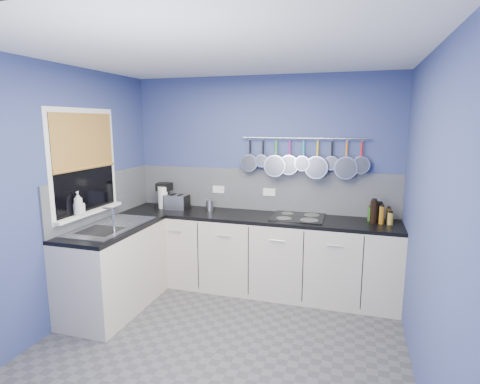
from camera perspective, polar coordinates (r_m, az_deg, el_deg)
The scene contains 43 objects.
floor at distance 3.72m, azimuth -2.80°, elevation -21.62°, with size 3.20×3.00×0.02m, color #47474C.
ceiling at distance 3.21m, azimuth -3.22°, elevation 20.23°, with size 3.20×3.00×0.02m, color white.
wall_back at distance 4.66m, azimuth 3.29°, elevation 1.57°, with size 3.20×0.02×2.50m, color navy.
wall_front at distance 1.94m, azimuth -18.51°, elevation -11.58°, with size 3.20×0.02×2.50m, color navy.
wall_left at distance 4.06m, azimuth -24.89°, elevation -0.68°, with size 0.02×3.00×2.50m, color navy.
wall_right at distance 3.10m, azimuth 26.35°, elevation -3.97°, with size 0.02×3.00×2.50m, color navy.
backsplash_back at distance 4.66m, azimuth 3.21°, elevation 0.32°, with size 3.20×0.02×0.50m, color slate.
backsplash_left at distance 4.52m, azimuth -19.57°, elevation -0.56°, with size 0.02×1.80×0.50m, color slate.
cabinet_run_back at distance 4.57m, azimuth 2.26°, elevation -9.22°, with size 3.20×0.60×0.86m, color beige.
worktop_back at distance 4.44m, azimuth 2.30°, elevation -3.74°, with size 3.20×0.60×0.04m, color black.
cabinet_run_left at distance 4.32m, azimuth -18.23°, elevation -10.93°, with size 0.60×1.20×0.86m, color beige.
worktop_left at distance 4.18m, azimuth -18.58°, elevation -5.17°, with size 0.60×1.20×0.04m, color black.
window_frame at distance 4.23m, azimuth -22.15°, elevation 4.03°, with size 0.01×1.00×1.10m, color white.
window_glass at distance 4.22m, azimuth -22.10°, elevation 4.03°, with size 0.01×0.90×1.00m, color black.
bamboo_blind at distance 4.20m, azimuth -22.22°, elevation 7.07°, with size 0.01×0.90×0.55m, color #B3703A.
window_sill at distance 4.29m, azimuth -21.43°, elevation -2.82°, with size 0.10×0.98×0.03m, color white.
sink_unit at distance 4.18m, azimuth -18.60°, elevation -4.85°, with size 0.50×0.95×0.01m, color silver.
mixer_tap at distance 3.91m, azimuth -18.30°, elevation -3.93°, with size 0.12×0.08×0.26m, color silver, non-canonical shape.
socket_left at distance 4.80m, azimuth -3.21°, elevation 0.38°, with size 0.15×0.01×0.09m, color white.
socket_right at distance 4.62m, azimuth 4.38°, elevation -0.02°, with size 0.15×0.01×0.09m, color white.
pot_rail at distance 4.46m, azimuth 9.49°, elevation 7.90°, with size 0.02×0.02×1.45m, color silver.
soap_bottle_a at distance 4.11m, azimuth -22.93°, elevation -1.56°, with size 0.09×0.09×0.24m, color white.
soap_bottle_b at distance 4.12m, azimuth -22.82°, elevation -1.99°, with size 0.08×0.08×0.17m, color white.
paper_towel at distance 4.88m, azimuth -11.40°, elevation -0.78°, with size 0.12×0.12×0.27m, color white.
coffee_maker at distance 4.92m, azimuth -11.27°, elevation -0.47°, with size 0.17×0.19×0.31m, color black, non-canonical shape.
toaster at distance 4.79m, azimuth -9.38°, elevation -1.49°, with size 0.27×0.16×0.18m, color silver.
canister at distance 4.68m, azimuth -4.52°, elevation -1.98°, with size 0.09×0.09×0.13m, color silver.
hob at distance 4.37m, azimuth 8.63°, elevation -3.72°, with size 0.58×0.51×0.01m, color black.
pan_0 at distance 4.59m, azimuth 1.48°, elevation 5.59°, with size 0.21×0.08×0.40m, color silver, non-canonical shape.
pan_1 at distance 4.55m, azimuth 3.42°, elevation 5.91°, with size 0.15×0.09×0.34m, color silver, non-canonical shape.
pan_2 at distance 4.52m, azimuth 5.38°, elevation 5.18°, with size 0.26×0.10×0.45m, color silver, non-canonical shape.
pan_3 at distance 4.49m, azimuth 7.38°, elevation 5.28°, with size 0.23×0.08×0.42m, color silver, non-canonical shape.
pan_4 at distance 4.46m, azimuth 9.41°, elevation 5.56°, with size 0.17×0.13×0.36m, color silver, non-canonical shape.
pan_5 at distance 4.45m, azimuth 11.43°, elevation 4.93°, with size 0.26×0.12×0.45m, color silver, non-canonical shape.
pan_6 at distance 4.43m, azimuth 13.50°, elevation 5.48°, with size 0.16×0.07×0.35m, color silver, non-canonical shape.
pan_7 at distance 4.43m, azimuth 15.53°, elevation 4.75°, with size 0.26×0.08×0.45m, color silver, non-canonical shape.
pan_8 at distance 4.43m, azimuth 17.61°, elevation 5.07°, with size 0.19×0.07×0.38m, color silver, non-canonical shape.
condiment_0 at distance 4.42m, azimuth 21.23°, elevation -3.24°, with size 0.05×0.05×0.15m, color brown.
condiment_1 at distance 4.42m, azimuth 20.07°, elevation -2.85°, with size 0.07×0.07×0.20m, color black.
condiment_2 at distance 4.40m, azimuth 18.81°, elevation -3.13°, with size 0.05×0.05×0.15m, color #265919.
condiment_3 at distance 4.32m, azimuth 21.47°, elevation -3.72°, with size 0.06×0.06×0.13m, color olive.
condiment_4 at distance 4.31m, azimuth 20.33°, elevation -3.26°, with size 0.05×0.05×0.19m, color #8C5914.
condiment_5 at distance 4.31m, azimuth 19.27°, elevation -2.78°, with size 0.07×0.07×0.25m, color black.
Camera 1 is at (1.07, -2.97, 1.96)m, focal length 28.67 mm.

